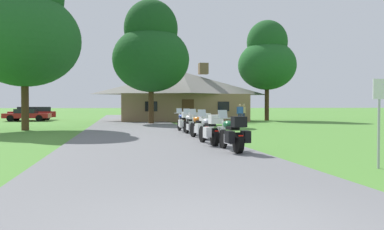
{
  "coord_description": "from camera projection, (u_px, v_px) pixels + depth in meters",
  "views": [
    {
      "loc": [
        -1.12,
        -4.09,
        1.5
      ],
      "look_at": [
        2.63,
        15.77,
        1.01
      ],
      "focal_mm": 35.75,
      "sensor_mm": 36.0,
      "label": 1
    }
  ],
  "objects": [
    {
      "name": "motorcycle_silver_second_in_row",
      "position": [
        210.0,
        130.0,
        14.1
      ],
      "size": [
        0.83,
        2.08,
        1.3
      ],
      "rotation": [
        0.0,
        0.0,
        0.09
      ],
      "color": "black",
      "rests_on": "asphalt_driveway"
    },
    {
      "name": "motorcycle_orange_third_in_row",
      "position": [
        201.0,
        126.0,
        16.69
      ],
      "size": [
        0.92,
        2.08,
        1.3
      ],
      "rotation": [
        0.0,
        0.0,
        0.15
      ],
      "color": "black",
      "rests_on": "asphalt_driveway"
    },
    {
      "name": "parked_red_sedan_far_left",
      "position": [
        27.0,
        115.0,
        37.11
      ],
      "size": [
        4.26,
        2.03,
        1.2
      ],
      "rotation": [
        0.0,
        0.0,
        1.54
      ],
      "color": "maroon",
      "rests_on": "ground"
    },
    {
      "name": "motorcycle_blue_farthest_in_row",
      "position": [
        184.0,
        122.0,
        21.26
      ],
      "size": [
        0.82,
        2.08,
        1.3
      ],
      "rotation": [
        0.0,
        0.0,
        0.09
      ],
      "color": "black",
      "rests_on": "asphalt_driveway"
    },
    {
      "name": "metal_signpost_roadside",
      "position": [
        379.0,
        112.0,
        9.08
      ],
      "size": [
        0.36,
        0.06,
        2.14
      ],
      "color": "#9EA0A5",
      "rests_on": "ground"
    },
    {
      "name": "tree_by_lodge_front",
      "position": [
        151.0,
        50.0,
        31.33
      ],
      "size": [
        6.29,
        6.29,
        10.19
      ],
      "color": "#422D19",
      "rests_on": "ground"
    },
    {
      "name": "parked_red_suv_far_left",
      "position": [
        33.0,
        113.0,
        39.88
      ],
      "size": [
        4.89,
        2.77,
        1.4
      ],
      "rotation": [
        0.0,
        0.0,
        1.78
      ],
      "color": "maroon",
      "rests_on": "ground"
    },
    {
      "name": "motorcycle_white_fourth_in_row",
      "position": [
        190.0,
        123.0,
        19.04
      ],
      "size": [
        0.66,
        2.08,
        1.3
      ],
      "rotation": [
        0.0,
        0.0,
        0.04
      ],
      "color": "black",
      "rests_on": "asphalt_driveway"
    },
    {
      "name": "tree_right_of_lodge",
      "position": [
        267.0,
        58.0,
        39.02
      ],
      "size": [
        5.91,
        5.91,
        10.23
      ],
      "color": "#422D19",
      "rests_on": "ground"
    },
    {
      "name": "bystander_blue_shirt_beside_signpost",
      "position": [
        240.0,
        113.0,
        32.4
      ],
      "size": [
        0.54,
        0.27,
        1.67
      ],
      "rotation": [
        0.0,
        0.0,
        2.98
      ],
      "color": "navy",
      "rests_on": "ground"
    },
    {
      "name": "asphalt_driveway",
      "position": [
        140.0,
        131.0,
        21.95
      ],
      "size": [
        6.4,
        80.0,
        0.06
      ],
      "primitive_type": "cube",
      "color": "slate",
      "rests_on": "ground"
    },
    {
      "name": "bystander_tan_shirt_near_lodge",
      "position": [
        244.0,
        112.0,
        33.72
      ],
      "size": [
        0.4,
        0.43,
        1.69
      ],
      "rotation": [
        0.0,
        0.0,
        3.98
      ],
      "color": "navy",
      "rests_on": "ground"
    },
    {
      "name": "stone_lodge",
      "position": [
        182.0,
        96.0,
        38.25
      ],
      "size": [
        12.76,
        7.0,
        5.81
      ],
      "color": "#896B4C",
      "rests_on": "ground"
    },
    {
      "name": "ground_plane",
      "position": [
        138.0,
        130.0,
        23.91
      ],
      "size": [
        500.0,
        500.0,
        0.0
      ],
      "primitive_type": "plane",
      "color": "#4C8433"
    },
    {
      "name": "tree_left_near",
      "position": [
        24.0,
        26.0,
        23.23
      ],
      "size": [
        6.73,
        6.73,
        10.75
      ],
      "color": "#422D19",
      "rests_on": "ground"
    },
    {
      "name": "motorcycle_green_nearest_to_camera",
      "position": [
        233.0,
        134.0,
        11.97
      ],
      "size": [
        0.77,
        2.08,
        1.3
      ],
      "rotation": [
        0.0,
        0.0,
        0.05
      ],
      "color": "black",
      "rests_on": "asphalt_driveway"
    }
  ]
}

